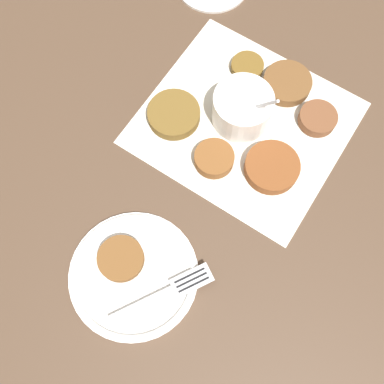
{
  "coord_description": "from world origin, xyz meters",
  "views": [
    {
      "loc": [
        0.07,
        -0.36,
        0.67
      ],
      "look_at": [
        -0.01,
        -0.15,
        0.02
      ],
      "focal_mm": 42.0,
      "sensor_mm": 36.0,
      "label": 1
    }
  ],
  "objects": [
    {
      "name": "serving_plate",
      "position": [
        -0.04,
        -0.3,
        0.01
      ],
      "size": [
        0.19,
        0.19,
        0.02
      ],
      "color": "white",
      "rests_on": "ground_plane"
    },
    {
      "name": "ground_plane",
      "position": [
        0.0,
        0.0,
        0.0
      ],
      "size": [
        4.0,
        4.0,
        0.0
      ],
      "primitive_type": "plane",
      "color": "#4C3828"
    },
    {
      "name": "fritter_on_plate",
      "position": [
        -0.07,
        -0.29,
        0.02
      ],
      "size": [
        0.07,
        0.07,
        0.01
      ],
      "color": "brown",
      "rests_on": "serving_plate"
    },
    {
      "name": "napkin",
      "position": [
        0.02,
        -0.0,
        0.0
      ],
      "size": [
        0.37,
        0.35,
        0.0
      ],
      "color": "silver",
      "rests_on": "ground_plane"
    },
    {
      "name": "sauce_bowl",
      "position": [
        0.01,
        0.01,
        0.03
      ],
      "size": [
        0.11,
        0.1,
        0.11
      ],
      "color": "white",
      "rests_on": "napkin"
    },
    {
      "name": "fritter_0",
      "position": [
        -0.01,
        0.1,
        0.01
      ],
      "size": [
        0.06,
        0.06,
        0.01
      ],
      "color": "brown",
      "rests_on": "napkin"
    },
    {
      "name": "fritter_1",
      "position": [
        0.09,
        -0.06,
        0.01
      ],
      "size": [
        0.09,
        0.09,
        0.02
      ],
      "color": "brown",
      "rests_on": "napkin"
    },
    {
      "name": "fritter_4",
      "position": [
        0.0,
        -0.08,
        0.01
      ],
      "size": [
        0.06,
        0.06,
        0.02
      ],
      "color": "brown",
      "rests_on": "napkin"
    },
    {
      "name": "fritter_2",
      "position": [
        0.13,
        0.05,
        0.01
      ],
      "size": [
        0.06,
        0.06,
        0.02
      ],
      "color": "brown",
      "rests_on": "napkin"
    },
    {
      "name": "fritter_5",
      "position": [
        0.06,
        0.09,
        0.01
      ],
      "size": [
        0.08,
        0.08,
        0.02
      ],
      "color": "brown",
      "rests_on": "napkin"
    },
    {
      "name": "fritter_3",
      "position": [
        -0.09,
        -0.04,
        0.01
      ],
      "size": [
        0.09,
        0.09,
        0.02
      ],
      "color": "brown",
      "rests_on": "napkin"
    },
    {
      "name": "fork",
      "position": [
        0.02,
        -0.3,
        0.02
      ],
      "size": [
        0.12,
        0.13,
        0.0
      ],
      "color": "silver",
      "rests_on": "serving_plate"
    }
  ]
}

